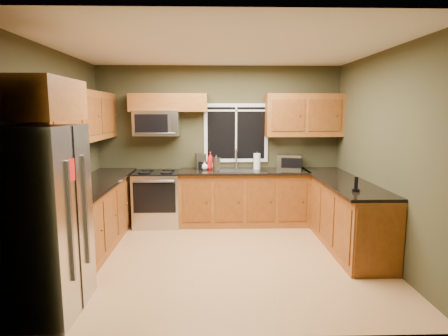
{
  "coord_description": "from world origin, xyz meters",
  "views": [
    {
      "loc": [
        -0.09,
        -4.75,
        1.92
      ],
      "look_at": [
        0.05,
        0.35,
        1.15
      ],
      "focal_mm": 30.0,
      "sensor_mm": 36.0,
      "label": 1
    }
  ],
  "objects_px": {
    "toaster_oven": "(290,162)",
    "soap_bottle_c": "(204,165)",
    "soap_bottle_a": "(210,161)",
    "coffee_maker": "(200,162)",
    "kettle": "(216,163)",
    "refrigerator": "(39,221)",
    "cordless_phone": "(356,187)",
    "microwave": "(157,123)",
    "range": "(157,198)",
    "paper_towel_roll": "(257,161)"
  },
  "relations": [
    {
      "from": "toaster_oven",
      "to": "soap_bottle_c",
      "type": "height_order",
      "value": "toaster_oven"
    },
    {
      "from": "soap_bottle_a",
      "to": "soap_bottle_c",
      "type": "bearing_deg",
      "value": -149.77
    },
    {
      "from": "coffee_maker",
      "to": "kettle",
      "type": "distance_m",
      "value": 0.3
    },
    {
      "from": "refrigerator",
      "to": "toaster_oven",
      "type": "relative_size",
      "value": 3.79
    },
    {
      "from": "kettle",
      "to": "soap_bottle_a",
      "type": "distance_m",
      "value": 0.16
    },
    {
      "from": "soap_bottle_c",
      "to": "cordless_phone",
      "type": "relative_size",
      "value": 0.81
    },
    {
      "from": "microwave",
      "to": "kettle",
      "type": "xyz_separation_m",
      "value": [
        1.0,
        -0.13,
        -0.67
      ]
    },
    {
      "from": "refrigerator",
      "to": "range",
      "type": "bearing_deg",
      "value": 76.03
    },
    {
      "from": "soap_bottle_a",
      "to": "microwave",
      "type": "bearing_deg",
      "value": 179.59
    },
    {
      "from": "kettle",
      "to": "paper_towel_roll",
      "type": "bearing_deg",
      "value": 8.91
    },
    {
      "from": "refrigerator",
      "to": "paper_towel_roll",
      "type": "bearing_deg",
      "value": 50.39
    },
    {
      "from": "microwave",
      "to": "soap_bottle_a",
      "type": "bearing_deg",
      "value": -0.41
    },
    {
      "from": "kettle",
      "to": "paper_towel_roll",
      "type": "xyz_separation_m",
      "value": [
        0.7,
        0.11,
        0.01
      ]
    },
    {
      "from": "toaster_oven",
      "to": "coffee_maker",
      "type": "distance_m",
      "value": 1.54
    },
    {
      "from": "coffee_maker",
      "to": "soap_bottle_a",
      "type": "relative_size",
      "value": 0.9
    },
    {
      "from": "refrigerator",
      "to": "soap_bottle_c",
      "type": "height_order",
      "value": "refrigerator"
    },
    {
      "from": "toaster_oven",
      "to": "soap_bottle_c",
      "type": "xyz_separation_m",
      "value": [
        -1.47,
        -0.04,
        -0.05
      ]
    },
    {
      "from": "refrigerator",
      "to": "paper_towel_roll",
      "type": "height_order",
      "value": "refrigerator"
    },
    {
      "from": "range",
      "to": "soap_bottle_a",
      "type": "relative_size",
      "value": 3.14
    },
    {
      "from": "range",
      "to": "kettle",
      "type": "relative_size",
      "value": 3.53
    },
    {
      "from": "refrigerator",
      "to": "kettle",
      "type": "bearing_deg",
      "value": 58.69
    },
    {
      "from": "refrigerator",
      "to": "range",
      "type": "height_order",
      "value": "refrigerator"
    },
    {
      "from": "toaster_oven",
      "to": "kettle",
      "type": "bearing_deg",
      "value": -175.26
    },
    {
      "from": "kettle",
      "to": "range",
      "type": "bearing_deg",
      "value": -179.58
    },
    {
      "from": "paper_towel_roll",
      "to": "soap_bottle_a",
      "type": "distance_m",
      "value": 0.8
    },
    {
      "from": "coffee_maker",
      "to": "soap_bottle_a",
      "type": "height_order",
      "value": "soap_bottle_a"
    },
    {
      "from": "refrigerator",
      "to": "cordless_phone",
      "type": "bearing_deg",
      "value": 17.0
    },
    {
      "from": "soap_bottle_c",
      "to": "cordless_phone",
      "type": "height_order",
      "value": "cordless_phone"
    },
    {
      "from": "toaster_oven",
      "to": "coffee_maker",
      "type": "bearing_deg",
      "value": 179.21
    },
    {
      "from": "range",
      "to": "kettle",
      "type": "xyz_separation_m",
      "value": [
        1.0,
        0.01,
        0.59
      ]
    },
    {
      "from": "refrigerator",
      "to": "range",
      "type": "relative_size",
      "value": 1.92
    },
    {
      "from": "soap_bottle_c",
      "to": "cordless_phone",
      "type": "bearing_deg",
      "value": -43.13
    },
    {
      "from": "coffee_maker",
      "to": "soap_bottle_c",
      "type": "distance_m",
      "value": 0.11
    },
    {
      "from": "toaster_oven",
      "to": "soap_bottle_c",
      "type": "distance_m",
      "value": 1.47
    },
    {
      "from": "toaster_oven",
      "to": "cordless_phone",
      "type": "relative_size",
      "value": 2.57
    },
    {
      "from": "microwave",
      "to": "paper_towel_roll",
      "type": "xyz_separation_m",
      "value": [
        1.7,
        -0.02,
        -0.65
      ]
    },
    {
      "from": "range",
      "to": "cordless_phone",
      "type": "distance_m",
      "value": 3.27
    },
    {
      "from": "toaster_oven",
      "to": "microwave",
      "type": "bearing_deg",
      "value": 179.4
    },
    {
      "from": "kettle",
      "to": "cordless_phone",
      "type": "bearing_deg",
      "value": -45.24
    },
    {
      "from": "microwave",
      "to": "kettle",
      "type": "height_order",
      "value": "microwave"
    },
    {
      "from": "coffee_maker",
      "to": "paper_towel_roll",
      "type": "height_order",
      "value": "paper_towel_roll"
    },
    {
      "from": "range",
      "to": "paper_towel_roll",
      "type": "bearing_deg",
      "value": 3.94
    },
    {
      "from": "kettle",
      "to": "coffee_maker",
      "type": "bearing_deg",
      "value": 154.96
    },
    {
      "from": "microwave",
      "to": "soap_bottle_a",
      "type": "relative_size",
      "value": 2.55
    },
    {
      "from": "kettle",
      "to": "paper_towel_roll",
      "type": "height_order",
      "value": "paper_towel_roll"
    },
    {
      "from": "kettle",
      "to": "soap_bottle_c",
      "type": "height_order",
      "value": "kettle"
    },
    {
      "from": "microwave",
      "to": "soap_bottle_a",
      "type": "xyz_separation_m",
      "value": [
        0.9,
        -0.01,
        -0.64
      ]
    },
    {
      "from": "cordless_phone",
      "to": "microwave",
      "type": "bearing_deg",
      "value": 145.59
    },
    {
      "from": "toaster_oven",
      "to": "kettle",
      "type": "height_order",
      "value": "kettle"
    },
    {
      "from": "cordless_phone",
      "to": "soap_bottle_a",
      "type": "bearing_deg",
      "value": 134.43
    }
  ]
}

